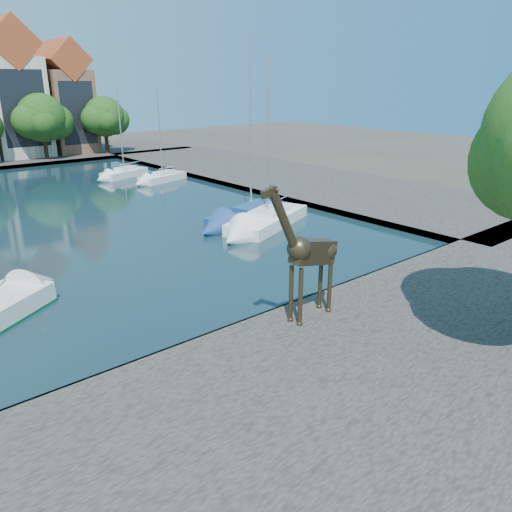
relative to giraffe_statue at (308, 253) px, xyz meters
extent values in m
plane|color=#38332B|center=(-3.11, 1.52, -3.31)|extent=(160.00, 160.00, 0.00)
cube|color=black|center=(-3.11, 25.52, -3.27)|extent=(38.00, 50.00, 0.08)
cube|color=#48423E|center=(-3.11, -5.48, -3.06)|extent=(50.00, 14.00, 0.50)
cube|color=#48423E|center=(21.89, 25.52, -3.06)|extent=(14.00, 52.00, 0.50)
cube|color=beige|center=(5.39, 57.52, 3.19)|extent=(6.37, 9.00, 12.00)
cube|color=#93361D|center=(5.39, 57.52, 10.62)|extent=(6.43, 9.18, 6.43)
cube|color=black|center=(5.39, 53.04, 3.19)|extent=(5.20, 0.05, 9.00)
cube|color=brown|center=(11.89, 57.52, 2.44)|extent=(5.39, 9.00, 10.50)
cube|color=#93361D|center=(11.89, 57.52, 8.90)|extent=(5.44, 9.18, 5.44)
cube|color=black|center=(11.89, 53.04, 2.44)|extent=(4.40, 0.05, 7.88)
cylinder|color=#332114|center=(6.89, 52.02, -1.21)|extent=(0.50, 0.50, 3.20)
sphere|color=#13360F|center=(6.89, 52.02, 2.13)|extent=(5.80, 5.80, 5.80)
sphere|color=#13360F|center=(8.63, 52.32, 1.55)|extent=(4.35, 4.35, 4.35)
sphere|color=#13360F|center=(5.30, 51.62, 1.84)|extent=(4.06, 4.06, 4.06)
cylinder|color=#332114|center=(14.89, 52.02, -1.21)|extent=(0.50, 0.50, 3.20)
sphere|color=#13360F|center=(14.89, 52.02, 1.95)|extent=(5.20, 5.20, 5.20)
sphere|color=#13360F|center=(16.45, 52.32, 1.43)|extent=(3.90, 3.90, 3.90)
sphere|color=#13360F|center=(13.46, 51.62, 1.69)|extent=(3.64, 3.64, 3.64)
cylinder|color=#342A1A|center=(-0.63, -0.29, -1.62)|extent=(0.18, 0.18, 2.38)
cylinder|color=#342A1A|center=(-0.66, 0.21, -1.62)|extent=(0.18, 0.18, 2.38)
cylinder|color=#342A1A|center=(1.18, -0.18, -1.62)|extent=(0.18, 0.18, 2.38)
cylinder|color=#342A1A|center=(1.15, 0.32, -1.62)|extent=(0.18, 0.18, 2.38)
cube|color=#342A1A|center=(0.32, 0.02, -0.03)|extent=(2.34, 0.77, 1.39)
cylinder|color=#342A1A|center=(-1.37, -0.09, 1.52)|extent=(1.54, 0.44, 2.46)
cube|color=#342A1A|center=(-2.19, -0.14, 2.72)|extent=(0.67, 0.25, 0.38)
cube|color=white|center=(8.89, 12.51, -2.71)|extent=(8.13, 5.35, 1.03)
cube|color=white|center=(8.89, 12.51, -2.37)|extent=(3.82, 2.99, 0.57)
cylinder|color=#B2B2B7|center=(8.89, 12.51, 2.74)|extent=(0.14, 0.14, 10.34)
cube|color=navy|center=(8.89, 14.35, -2.75)|extent=(7.84, 4.38, 0.96)
cube|color=navy|center=(8.89, 14.35, -2.43)|extent=(3.60, 2.58, 0.53)
cylinder|color=#B2B2B7|center=(8.89, 14.35, 3.56)|extent=(0.13, 0.13, 12.09)
cube|color=silver|center=(11.60, 31.72, -2.79)|extent=(5.51, 3.24, 0.89)
cube|color=silver|center=(11.60, 31.72, -2.49)|extent=(2.55, 1.87, 0.49)
cylinder|color=#B2B2B7|center=(11.60, 31.72, 1.49)|extent=(0.12, 0.12, 8.06)
cube|color=silver|center=(9.64, 36.30, -2.76)|extent=(5.59, 3.53, 0.94)
cube|color=silver|center=(9.64, 36.30, -2.45)|extent=(2.61, 2.00, 0.52)
cylinder|color=#B2B2B7|center=(9.64, 36.30, 1.57)|extent=(0.12, 0.12, 8.15)
camera|label=1|loc=(-13.38, -12.80, 6.33)|focal=35.00mm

